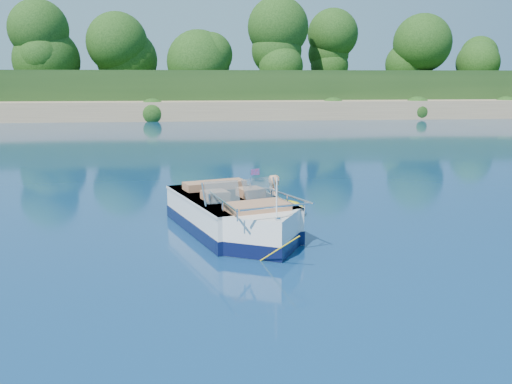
# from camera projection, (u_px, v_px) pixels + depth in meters

# --- Properties ---
(ground) EXTENTS (160.00, 160.00, 0.00)m
(ground) POSITION_uv_depth(u_px,v_px,m) (381.00, 242.00, 11.97)
(ground) COLOR #0A264C
(ground) RESTS_ON ground
(shoreline) EXTENTS (170.00, 59.00, 6.00)m
(shoreline) POSITION_uv_depth(u_px,v_px,m) (220.00, 96.00, 73.89)
(shoreline) COLOR #937655
(shoreline) RESTS_ON ground
(treeline) EXTENTS (150.00, 7.12, 8.19)m
(treeline) POSITION_uv_depth(u_px,v_px,m) (234.00, 53.00, 50.83)
(treeline) COLOR #311D10
(treeline) RESTS_ON ground
(motorboat) EXTENTS (2.91, 5.17, 1.78)m
(motorboat) POSITION_uv_depth(u_px,v_px,m) (235.00, 218.00, 12.54)
(motorboat) COLOR white
(motorboat) RESTS_ON ground
(tow_tube) EXTENTS (1.53, 1.53, 0.37)m
(tow_tube) POSITION_uv_depth(u_px,v_px,m) (277.00, 211.00, 14.32)
(tow_tube) COLOR yellow
(tow_tube) RESTS_ON ground
(boy) EXTENTS (0.45, 0.89, 1.69)m
(boy) POSITION_uv_depth(u_px,v_px,m) (274.00, 215.00, 14.30)
(boy) COLOR tan
(boy) RESTS_ON ground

